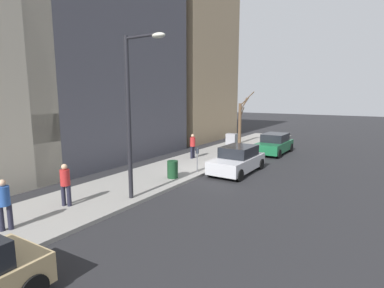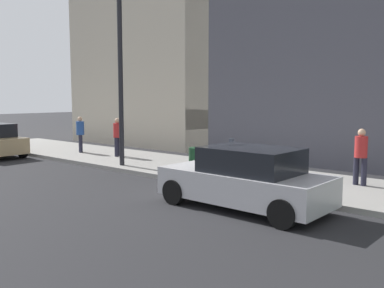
# 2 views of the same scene
# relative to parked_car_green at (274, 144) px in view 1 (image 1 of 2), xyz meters

# --- Properties ---
(ground_plane) EXTENTS (120.00, 120.00, 0.00)m
(ground_plane) POSITION_rel_parked_car_green_xyz_m (1.28, 7.76, -0.74)
(ground_plane) COLOR #232326
(sidewalk) EXTENTS (4.00, 36.00, 0.15)m
(sidewalk) POSITION_rel_parked_car_green_xyz_m (3.28, 7.76, -0.66)
(sidewalk) COLOR gray
(sidewalk) RESTS_ON ground
(parked_car_green) EXTENTS (1.97, 4.22, 1.52)m
(parked_car_green) POSITION_rel_parked_car_green_xyz_m (0.00, 0.00, 0.00)
(parked_car_green) COLOR #196038
(parked_car_green) RESTS_ON ground
(parked_car_silver) EXTENTS (1.96, 4.22, 1.52)m
(parked_car_silver) POSITION_rel_parked_car_green_xyz_m (0.03, 6.82, 0.00)
(parked_car_silver) COLOR #B7B7BC
(parked_car_silver) RESTS_ON ground
(parking_meter) EXTENTS (0.14, 0.10, 1.35)m
(parking_meter) POSITION_rel_parked_car_green_xyz_m (1.73, 8.46, 0.24)
(parking_meter) COLOR slate
(parking_meter) RESTS_ON sidewalk
(utility_box) EXTENTS (0.83, 0.61, 1.43)m
(utility_box) POSITION_rel_parked_car_green_xyz_m (2.58, 2.13, 0.11)
(utility_box) COLOR #A8A399
(utility_box) RESTS_ON sidewalk
(streetlamp) EXTENTS (1.97, 0.32, 6.50)m
(streetlamp) POSITION_rel_parked_car_green_xyz_m (1.57, 13.60, 3.28)
(streetlamp) COLOR black
(streetlamp) RESTS_ON sidewalk
(bare_tree) EXTENTS (1.49, 1.23, 4.58)m
(bare_tree) POSITION_rel_parked_car_green_xyz_m (3.84, -2.34, 1.40)
(bare_tree) COLOR brown
(bare_tree) RESTS_ON sidewalk
(trash_bin) EXTENTS (0.56, 0.56, 0.90)m
(trash_bin) POSITION_rel_parked_car_green_xyz_m (2.18, 10.18, -0.14)
(trash_bin) COLOR #14381E
(trash_bin) RESTS_ON sidewalk
(pedestrian_near_meter) EXTENTS (0.36, 0.40, 1.66)m
(pedestrian_near_meter) POSITION_rel_parked_car_green_xyz_m (3.94, 5.44, 0.35)
(pedestrian_near_meter) COLOR #1E1E2D
(pedestrian_near_meter) RESTS_ON sidewalk
(pedestrian_midblock) EXTENTS (0.38, 0.36, 1.66)m
(pedestrian_midblock) POSITION_rel_parked_car_green_xyz_m (3.30, 15.62, 0.35)
(pedestrian_midblock) COLOR #1E1E2D
(pedestrian_midblock) RESTS_ON sidewalk
(pedestrian_far_corner) EXTENTS (0.36, 0.37, 1.66)m
(pedestrian_far_corner) POSITION_rel_parked_car_green_xyz_m (3.03, 17.97, 0.35)
(pedestrian_far_corner) COLOR #1E1E2D
(pedestrian_far_corner) RESTS_ON sidewalk
(office_tower_left) EXTENTS (9.19, 9.19, 17.21)m
(office_tower_left) POSITION_rel_parked_car_green_xyz_m (11.38, -3.71, 7.87)
(office_tower_left) COLOR tan
(office_tower_left) RESTS_ON ground
(office_block_center) EXTENTS (12.89, 12.89, 18.07)m
(office_block_center) POSITION_rel_parked_car_green_xyz_m (13.23, 8.33, 8.30)
(office_block_center) COLOR #4C4C56
(office_block_center) RESTS_ON ground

